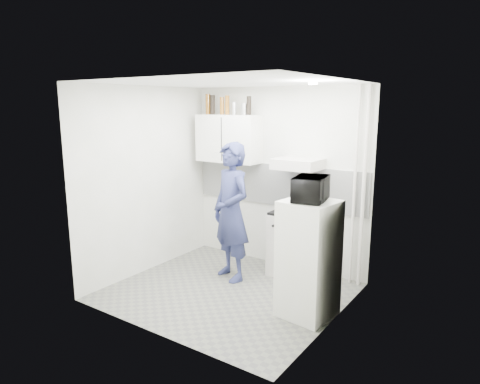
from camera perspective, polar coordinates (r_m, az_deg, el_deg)
The scene contains 24 objects.
floor at distance 5.62m, azimuth -1.68°, elevation -13.13°, with size 2.80×2.80×0.00m, color #626357.
ceiling at distance 5.11m, azimuth -1.85°, elevation 14.41°, with size 2.80×2.80×0.00m, color white.
wall_back at distance 6.24m, azimuth 5.03°, elevation 1.88°, with size 2.80×2.80×0.00m, color silver.
wall_left at distance 6.13m, azimuth -12.40°, elevation 1.46°, with size 2.60×2.60×0.00m, color silver.
wall_right at distance 4.54m, azimuth 12.66°, elevation -2.02°, with size 2.60×2.60×0.00m, color silver.
person at distance 5.74m, azimuth -1.18°, elevation -2.67°, with size 0.68×0.45×1.87m, color navy.
stove at distance 6.06m, azimuth 6.99°, elevation -6.89°, with size 0.55×0.55×0.87m, color beige.
fridge at distance 4.86m, azimuth 9.11°, elevation -8.82°, with size 0.55×0.55×1.33m, color silver.
stove_top at distance 5.93m, azimuth 7.09°, elevation -2.73°, with size 0.52×0.52×0.03m, color black.
saucepan at distance 6.02m, azimuth 6.75°, elevation -1.91°, with size 0.16×0.16×0.09m, color silver.
microwave at distance 4.65m, azimuth 9.42°, elevation 0.43°, with size 0.33×0.48×0.27m, color black.
bottle_a at distance 6.65m, azimuth -4.29°, elevation 11.59°, with size 0.07×0.07×0.31m, color brown.
bottle_b at distance 6.59m, azimuth -3.69°, elevation 11.52°, with size 0.07×0.07×0.29m, color black.
bottle_c at distance 6.48m, azimuth -2.42°, elevation 11.40°, with size 0.06×0.06×0.26m, color brown.
bottle_d at distance 6.42m, azimuth -1.71°, elevation 11.50°, with size 0.06×0.06×0.28m, color brown.
canister_a at distance 6.36m, azimuth -0.81°, elevation 11.07°, with size 0.07×0.07×0.18m, color silver.
canister_b at distance 6.25m, azimuth 0.54°, elevation 11.00°, with size 0.09×0.09×0.17m, color silver.
bottle_e at distance 6.21m, azimuth 1.20°, elevation 11.45°, with size 0.07×0.07×0.27m, color black.
upper_cabinet at distance 6.43m, azimuth -1.53°, elevation 7.14°, with size 1.00×0.35×0.70m, color silver.
range_hood at distance 5.78m, azimuth 7.74°, elevation 3.74°, with size 0.60×0.50×0.14m, color beige.
backsplash at distance 6.25m, azimuth 4.94°, elevation 0.95°, with size 2.74×0.03×0.60m, color white.
pipe_a at distance 5.65m, azimuth 16.16°, elevation 0.45°, with size 0.05×0.05×2.60m, color beige.
pipe_b at distance 5.69m, azimuth 15.02°, elevation 0.58°, with size 0.04×0.04×2.60m, color beige.
ceiling_spot_fixture at distance 4.77m, azimuth 9.68°, elevation 14.11°, with size 0.10×0.10×0.02m, color white.
Camera 1 is at (3.02, -4.12, 2.34)m, focal length 32.00 mm.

